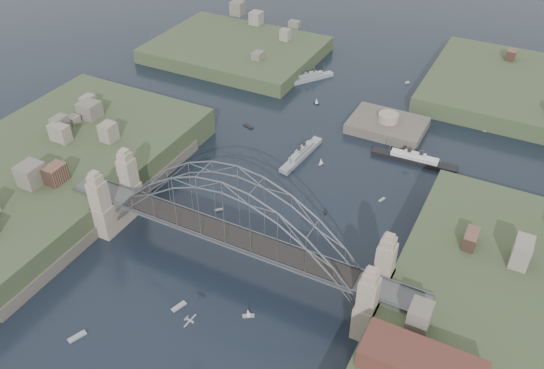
{
  "coord_description": "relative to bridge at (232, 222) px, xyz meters",
  "views": [
    {
      "loc": [
        47.64,
        -74.2,
        88.31
      ],
      "look_at": [
        0.0,
        18.0,
        10.0
      ],
      "focal_mm": 37.01,
      "sensor_mm": 36.0,
      "label": 1
    }
  ],
  "objects": [
    {
      "name": "small_boat_d",
      "position": [
        21.6,
        36.64,
        -12.17
      ],
      "size": [
        1.32,
        2.12,
        0.45
      ],
      "color": "silver",
      "rests_on": "ground"
    },
    {
      "name": "small_boat_i",
      "position": [
        27.94,
        16.96,
        -12.17
      ],
      "size": [
        1.96,
        2.04,
        0.45
      ],
      "color": "silver",
      "rests_on": "ground"
    },
    {
      "name": "small_boat_k",
      "position": [
        8.76,
        102.54,
        -12.03
      ],
      "size": [
        1.55,
        1.55,
        1.43
      ],
      "color": "silver",
      "rests_on": "ground"
    },
    {
      "name": "ocean_liner",
      "position": [
        24.02,
        56.85,
        -11.43
      ],
      "size": [
        23.68,
        4.03,
        5.79
      ],
      "color": "black",
      "rests_on": "ground"
    },
    {
      "name": "small_boat_h",
      "position": [
        -13.22,
        74.82,
        -11.35
      ],
      "size": [
        1.89,
        1.25,
        2.38
      ],
      "color": "silver",
      "rests_on": "ground"
    },
    {
      "name": "small_boat_n",
      "position": [
        38.89,
        83.53,
        -12.04
      ],
      "size": [
        2.19,
        2.9,
        1.43
      ],
      "color": "silver",
      "rests_on": "ground"
    },
    {
      "name": "small_boat_l",
      "position": [
        -38.32,
        25.69,
        -11.47
      ],
      "size": [
        2.54,
        1.25,
        2.38
      ],
      "color": "silver",
      "rests_on": "ground"
    },
    {
      "name": "naval_cruiser_far",
      "position": [
        -21.86,
        89.57,
        -11.42
      ],
      "size": [
        11.91,
        15.45,
        5.82
      ],
      "color": "#93999C",
      "rests_on": "ground"
    },
    {
      "name": "fort_island",
      "position": [
        12.0,
        70.0,
        -12.66
      ],
      "size": [
        22.0,
        16.0,
        9.4
      ],
      "color": "#514B41",
      "rests_on": "ground"
    },
    {
      "name": "small_boat_j",
      "position": [
        -16.96,
        -30.8,
        -12.17
      ],
      "size": [
        2.41,
        3.74,
        0.45
      ],
      "color": "silver",
      "rests_on": "ground"
    },
    {
      "name": "shore_west",
      "position": [
        -57.32,
        0.0,
        -10.35
      ],
      "size": [
        50.5,
        90.0,
        12.0
      ],
      "color": "#39472A",
      "rests_on": "ground"
    },
    {
      "name": "small_boat_e",
      "position": [
        -25.79,
        52.28,
        -12.17
      ],
      "size": [
        3.67,
        2.24,
        0.45
      ],
      "color": "silver",
      "rests_on": "ground"
    },
    {
      "name": "headland_nw",
      "position": [
        -55.0,
        95.0,
        -11.82
      ],
      "size": [
        60.0,
        45.0,
        9.0
      ],
      "primitive_type": "cube",
      "color": "#39472A",
      "rests_on": "ground"
    },
    {
      "name": "bridge",
      "position": [
        0.0,
        0.0,
        0.0
      ],
      "size": [
        84.0,
        13.8,
        24.6
      ],
      "color": "#4D4E50",
      "rests_on": "ground"
    },
    {
      "name": "aeroplane",
      "position": [
        3.67,
        -22.02,
        -5.25
      ],
      "size": [
        1.83,
        3.41,
        0.49
      ],
      "color": "#A5A7AC"
    },
    {
      "name": "small_boat_f",
      "position": [
        1.63,
        44.06,
        -11.31
      ],
      "size": [
        1.26,
        1.72,
        2.38
      ],
      "color": "silver",
      "rests_on": "ground"
    },
    {
      "name": "small_boat_m",
      "position": [
        9.81,
        -11.25,
        -11.45
      ],
      "size": [
        2.42,
        1.9,
        2.38
      ],
      "color": "silver",
      "rests_on": "ground"
    },
    {
      "name": "wharf_shed",
      "position": [
        44.0,
        -14.0,
        -2.32
      ],
      "size": [
        20.0,
        8.0,
        4.0
      ],
      "primitive_type": "cube",
      "color": "#592D26",
      "rests_on": "shore_east"
    },
    {
      "name": "shore_east",
      "position": [
        57.32,
        0.0,
        -10.35
      ],
      "size": [
        50.5,
        90.0,
        12.0
      ],
      "color": "#39472A",
      "rests_on": "ground"
    },
    {
      "name": "ground",
      "position": [
        0.0,
        0.0,
        -12.32
      ],
      "size": [
        500.0,
        500.0,
        0.0
      ],
      "primitive_type": "plane",
      "color": "black",
      "rests_on": "ground"
    },
    {
      "name": "naval_cruiser_near",
      "position": [
        -4.71,
        44.94,
        -11.41
      ],
      "size": [
        4.33,
        19.84,
        5.91
      ],
      "color": "#93999C",
      "rests_on": "ground"
    },
    {
      "name": "small_boat_a",
      "position": [
        -12.8,
        14.33,
        -12.17
      ],
      "size": [
        2.13,
        2.11,
        0.45
      ],
      "color": "silver",
      "rests_on": "ground"
    },
    {
      "name": "headland_ne",
      "position": [
        50.0,
        110.0,
        -11.57
      ],
      "size": [
        70.0,
        55.0,
        9.5
      ],
      "primitive_type": "cube",
      "color": "#39472A",
      "rests_on": "ground"
    },
    {
      "name": "small_boat_b",
      "position": [
        10.67,
        25.85,
        -12.17
      ],
      "size": [
        1.2,
        1.84,
        0.45
      ],
      "color": "silver",
      "rests_on": "ground"
    },
    {
      "name": "small_boat_c",
      "position": [
        -3.89,
        -15.65,
        -12.17
      ],
      "size": [
        2.03,
        3.46,
        0.45
      ],
      "color": "silver",
      "rests_on": "ground"
    }
  ]
}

